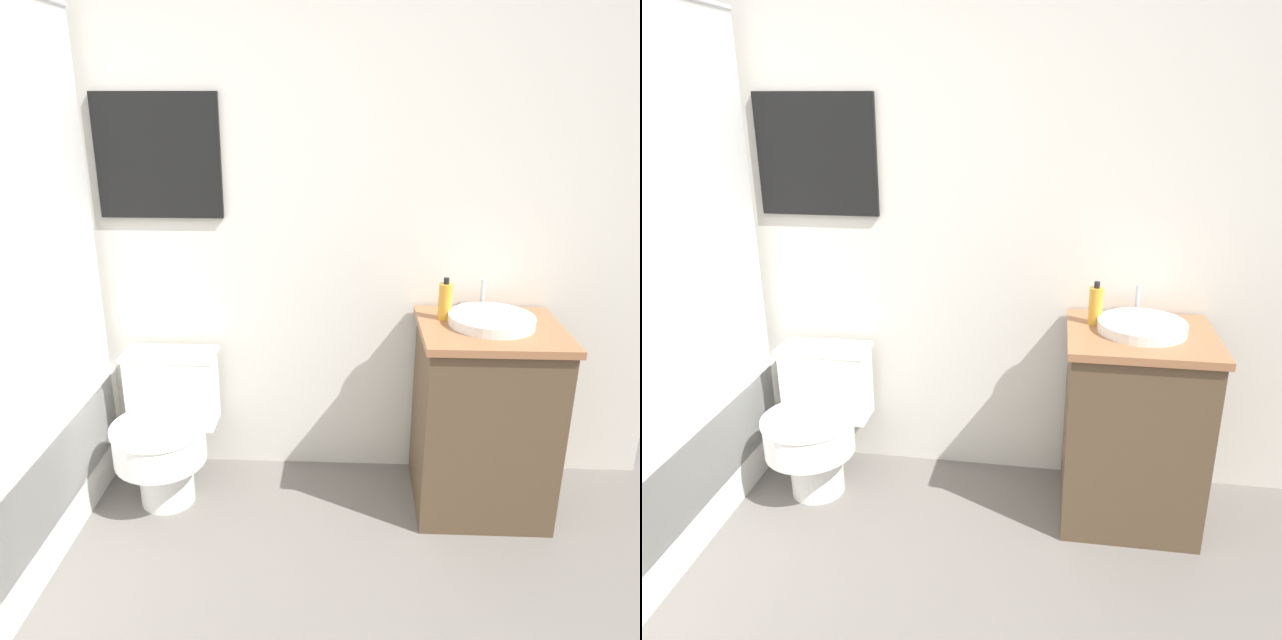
{
  "view_description": "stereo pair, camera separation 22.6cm",
  "coord_description": "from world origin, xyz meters",
  "views": [
    {
      "loc": [
        0.42,
        -0.61,
        1.65
      ],
      "look_at": [
        0.32,
        1.51,
        0.89
      ],
      "focal_mm": 35.0,
      "sensor_mm": 36.0,
      "label": 1
    },
    {
      "loc": [
        0.65,
        -0.59,
        1.65
      ],
      "look_at": [
        0.32,
        1.51,
        0.89
      ],
      "focal_mm": 35.0,
      "sensor_mm": 36.0,
      "label": 2
    }
  ],
  "objects": [
    {
      "name": "sink",
      "position": [
        0.99,
        1.72,
        0.82
      ],
      "size": [
        0.34,
        0.37,
        0.13
      ],
      "color": "white",
      "rests_on": "vanity"
    },
    {
      "name": "toilet",
      "position": [
        -0.34,
        1.69,
        0.32
      ],
      "size": [
        0.39,
        0.52,
        0.62
      ],
      "color": "white",
      "rests_on": "ground_plane"
    },
    {
      "name": "vanity",
      "position": [
        0.99,
        1.7,
        0.4
      ],
      "size": [
        0.56,
        0.5,
        0.8
      ],
      "color": "brown",
      "rests_on": "ground_plane"
    },
    {
      "name": "wall_back",
      "position": [
        -0.01,
        1.99,
        1.25
      ],
      "size": [
        3.54,
        0.07,
        2.5
      ],
      "color": "silver",
      "rests_on": "ground_plane"
    },
    {
      "name": "soap_bottle",
      "position": [
        0.81,
        1.78,
        0.88
      ],
      "size": [
        0.05,
        0.05,
        0.17
      ],
      "color": "gold",
      "rests_on": "vanity"
    }
  ]
}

